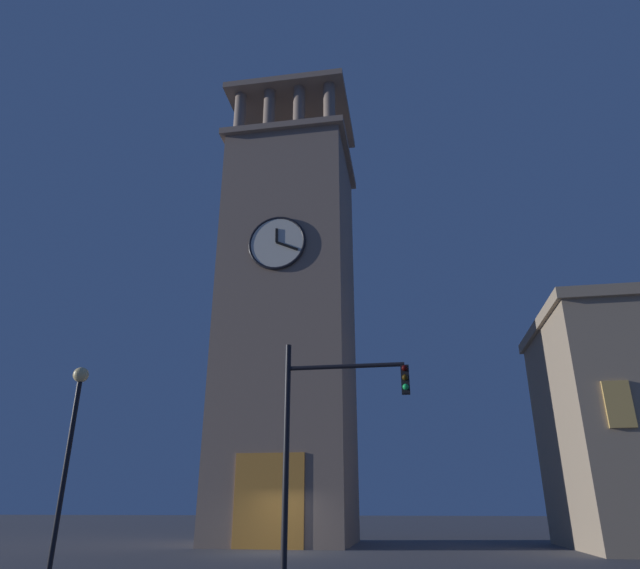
% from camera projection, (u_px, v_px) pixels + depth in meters
% --- Properties ---
extents(ground_plane, '(200.00, 200.00, 0.00)m').
position_uv_depth(ground_plane, '(273.00, 553.00, 21.87)').
color(ground_plane, '#4C4C51').
extents(clocktower, '(7.31, 7.33, 28.40)m').
position_uv_depth(clocktower, '(289.00, 318.00, 31.17)').
color(clocktower, gray).
rests_on(clocktower, ground_plane).
extents(traffic_signal_near, '(3.40, 0.41, 5.95)m').
position_uv_depth(traffic_signal_near, '(325.00, 421.00, 14.64)').
color(traffic_signal_near, black).
rests_on(traffic_signal_near, ground_plane).
extents(street_lamp, '(0.44, 0.44, 5.51)m').
position_uv_depth(street_lamp, '(72.00, 427.00, 15.58)').
color(street_lamp, black).
rests_on(street_lamp, ground_plane).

